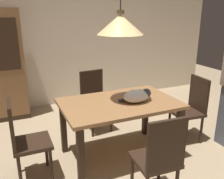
% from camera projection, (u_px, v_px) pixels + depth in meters
% --- Properties ---
extents(ground, '(10.00, 10.00, 0.00)m').
position_uv_depth(ground, '(132.00, 174.00, 2.84)').
color(ground, tan).
extents(back_wall, '(6.40, 0.10, 2.90)m').
position_uv_depth(back_wall, '(69.00, 30.00, 4.71)').
color(back_wall, beige).
rests_on(back_wall, ground).
extents(dining_table, '(1.40, 0.90, 0.75)m').
position_uv_depth(dining_table, '(119.00, 110.00, 3.00)').
color(dining_table, olive).
rests_on(dining_table, ground).
extents(chair_near_front, '(0.42, 0.42, 0.93)m').
position_uv_depth(chair_near_front, '(159.00, 157.00, 2.28)').
color(chair_near_front, black).
rests_on(chair_near_front, ground).
extents(chair_far_back, '(0.44, 0.44, 0.93)m').
position_uv_depth(chair_far_back, '(95.00, 98.00, 3.80)').
color(chair_far_back, black).
rests_on(chair_far_back, ground).
extents(chair_right_side, '(0.43, 0.43, 0.93)m').
position_uv_depth(chair_right_side, '(191.00, 106.00, 3.47)').
color(chair_right_side, black).
rests_on(chair_right_side, ground).
extents(chair_left_side, '(0.40, 0.40, 0.93)m').
position_uv_depth(chair_left_side, '(24.00, 138.00, 2.61)').
color(chair_left_side, black).
rests_on(chair_left_side, ground).
extents(cat_sleeping, '(0.39, 0.24, 0.16)m').
position_uv_depth(cat_sleeping, '(137.00, 96.00, 2.95)').
color(cat_sleeping, silver).
rests_on(cat_sleeping, dining_table).
extents(pendant_lamp, '(0.52, 0.52, 1.30)m').
position_uv_depth(pendant_lamp, '(120.00, 24.00, 2.69)').
color(pendant_lamp, '#E5B775').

